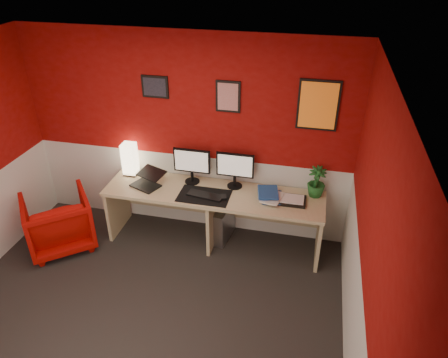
# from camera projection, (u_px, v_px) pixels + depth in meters

# --- Properties ---
(ground) EXTENTS (4.00, 3.50, 0.01)m
(ground) POSITION_uv_depth(u_px,v_px,m) (139.00, 321.00, 4.20)
(ground) COLOR black
(ground) RESTS_ON ground
(ceiling) EXTENTS (4.00, 3.50, 0.01)m
(ceiling) POSITION_uv_depth(u_px,v_px,m) (102.00, 76.00, 2.93)
(ceiling) COLOR white
(ceiling) RESTS_ON ground
(wall_back) EXTENTS (4.00, 0.01, 2.50)m
(wall_back) POSITION_uv_depth(u_px,v_px,m) (186.00, 137.00, 5.03)
(wall_back) COLOR maroon
(wall_back) RESTS_ON ground
(wall_right) EXTENTS (0.01, 3.50, 2.50)m
(wall_right) POSITION_uv_depth(u_px,v_px,m) (368.00, 255.00, 3.18)
(wall_right) COLOR maroon
(wall_right) RESTS_ON ground
(wainscot_back) EXTENTS (4.00, 0.01, 1.00)m
(wainscot_back) POSITION_uv_depth(u_px,v_px,m) (188.00, 190.00, 5.41)
(wainscot_back) COLOR silver
(wainscot_back) RESTS_ON ground
(wainscot_right) EXTENTS (0.01, 3.50, 1.00)m
(wainscot_right) POSITION_uv_depth(u_px,v_px,m) (352.00, 323.00, 3.56)
(wainscot_right) COLOR silver
(wainscot_right) RESTS_ON ground
(desk) EXTENTS (2.60, 0.65, 0.73)m
(desk) POSITION_uv_depth(u_px,v_px,m) (214.00, 218.00, 5.11)
(desk) COLOR tan
(desk) RESTS_ON ground
(shoji_lamp) EXTENTS (0.16, 0.16, 0.40)m
(shoji_lamp) POSITION_uv_depth(u_px,v_px,m) (130.00, 160.00, 5.21)
(shoji_lamp) COLOR #FFE5B2
(shoji_lamp) RESTS_ON desk
(laptop) EXTENTS (0.39, 0.34, 0.22)m
(laptop) POSITION_uv_depth(u_px,v_px,m) (145.00, 178.00, 4.99)
(laptop) COLOR black
(laptop) RESTS_ON desk
(monitor_left) EXTENTS (0.45, 0.06, 0.58)m
(monitor_left) POSITION_uv_depth(u_px,v_px,m) (191.00, 161.00, 4.99)
(monitor_left) COLOR black
(monitor_left) RESTS_ON desk
(monitor_right) EXTENTS (0.45, 0.06, 0.58)m
(monitor_right) POSITION_uv_depth(u_px,v_px,m) (235.00, 165.00, 4.89)
(monitor_right) COLOR black
(monitor_right) RESTS_ON desk
(desk_mat) EXTENTS (0.60, 0.38, 0.01)m
(desk_mat) POSITION_uv_depth(u_px,v_px,m) (204.00, 196.00, 4.86)
(desk_mat) COLOR black
(desk_mat) RESTS_ON desk
(keyboard) EXTENTS (0.44, 0.20, 0.02)m
(keyboard) POSITION_uv_depth(u_px,v_px,m) (205.00, 195.00, 4.84)
(keyboard) COLOR black
(keyboard) RESTS_ON desk_mat
(mouse) EXTENTS (0.08, 0.11, 0.03)m
(mouse) POSITION_uv_depth(u_px,v_px,m) (224.00, 197.00, 4.80)
(mouse) COLOR black
(mouse) RESTS_ON desk_mat
(book_bottom) EXTENTS (0.25, 0.32, 0.03)m
(book_bottom) POSITION_uv_depth(u_px,v_px,m) (262.00, 197.00, 4.81)
(book_bottom) COLOR #204A93
(book_bottom) RESTS_ON desk
(book_middle) EXTENTS (0.27, 0.33, 0.02)m
(book_middle) POSITION_uv_depth(u_px,v_px,m) (263.00, 195.00, 4.79)
(book_middle) COLOR silver
(book_middle) RESTS_ON book_bottom
(book_top) EXTENTS (0.28, 0.35, 0.03)m
(book_top) POSITION_uv_depth(u_px,v_px,m) (258.00, 193.00, 4.80)
(book_top) COLOR #204A93
(book_top) RESTS_ON book_middle
(zen_tray) EXTENTS (0.35, 0.25, 0.03)m
(zen_tray) POSITION_uv_depth(u_px,v_px,m) (290.00, 200.00, 4.75)
(zen_tray) COLOR black
(zen_tray) RESTS_ON desk
(potted_plant) EXTENTS (0.21, 0.21, 0.37)m
(potted_plant) POSITION_uv_depth(u_px,v_px,m) (317.00, 182.00, 4.78)
(potted_plant) COLOR #19591E
(potted_plant) RESTS_ON desk
(pc_tower) EXTENTS (0.27, 0.47, 0.45)m
(pc_tower) POSITION_uv_depth(u_px,v_px,m) (222.00, 222.00, 5.26)
(pc_tower) COLOR #99999E
(pc_tower) RESTS_ON ground
(armchair) EXTENTS (1.05, 1.05, 0.69)m
(armchair) POSITION_uv_depth(u_px,v_px,m) (58.00, 222.00, 5.07)
(armchair) COLOR #AB0C06
(armchair) RESTS_ON ground
(art_left) EXTENTS (0.32, 0.02, 0.26)m
(art_left) POSITION_uv_depth(u_px,v_px,m) (155.00, 87.00, 4.78)
(art_left) COLOR black
(art_left) RESTS_ON wall_back
(art_center) EXTENTS (0.28, 0.02, 0.36)m
(art_center) POSITION_uv_depth(u_px,v_px,m) (228.00, 97.00, 4.64)
(art_center) COLOR red
(art_center) RESTS_ON wall_back
(art_right) EXTENTS (0.44, 0.02, 0.56)m
(art_right) POSITION_uv_depth(u_px,v_px,m) (318.00, 105.00, 4.46)
(art_right) COLOR orange
(art_right) RESTS_ON wall_back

